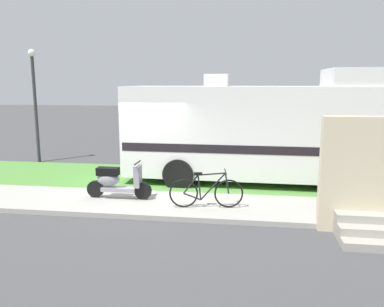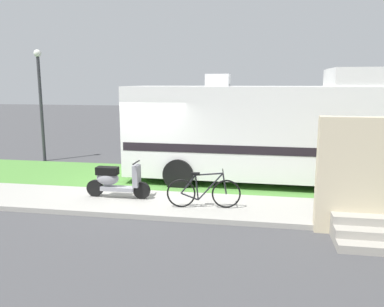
{
  "view_description": "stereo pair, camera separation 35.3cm",
  "coord_description": "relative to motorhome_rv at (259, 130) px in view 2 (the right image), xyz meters",
  "views": [
    {
      "loc": [
        2.99,
        -10.32,
        3.06
      ],
      "look_at": [
        1.47,
        0.3,
        1.1
      ],
      "focal_mm": 36.43,
      "sensor_mm": 36.0,
      "label": 1
    },
    {
      "loc": [
        3.34,
        -10.27,
        3.06
      ],
      "look_at": [
        1.47,
        0.3,
        1.1
      ],
      "focal_mm": 36.43,
      "sensor_mm": 36.0,
      "label": 2
    }
  ],
  "objects": [
    {
      "name": "bicycle",
      "position": [
        -1.24,
        -3.04,
        -1.13
      ],
      "size": [
        1.75,
        0.52,
        0.9
      ],
      "color": "black",
      "rests_on": "ground"
    },
    {
      "name": "street_lamp_post",
      "position": [
        -8.34,
        2.01,
        0.96
      ],
      "size": [
        0.28,
        0.28,
        4.29
      ],
      "color": "#333338",
      "rests_on": "ground"
    },
    {
      "name": "porch_steps",
      "position": [
        2.2,
        -3.88,
        -0.67
      ],
      "size": [
        2.0,
        1.26,
        2.4
      ],
      "color": "#9E998E",
      "rests_on": "ground"
    },
    {
      "name": "motorhome_rv",
      "position": [
        0.0,
        0.0,
        0.0
      ],
      "size": [
        7.73,
        2.72,
        3.45
      ],
      "color": "silver",
      "rests_on": "ground"
    },
    {
      "name": "sidewalk",
      "position": [
        -3.3,
        -2.79,
        -1.58
      ],
      "size": [
        24.0,
        2.0,
        0.12
      ],
      "color": "#9E9B93",
      "rests_on": "ground"
    },
    {
      "name": "bottle_green",
      "position": [
        2.16,
        -2.85,
        -1.4
      ],
      "size": [
        0.06,
        0.06,
        0.27
      ],
      "color": "brown",
      "rests_on": "ground"
    },
    {
      "name": "scooter",
      "position": [
        -3.6,
        -2.6,
        -1.06
      ],
      "size": [
        1.71,
        0.5,
        0.97
      ],
      "color": "black",
      "rests_on": "ground"
    },
    {
      "name": "grass_strip",
      "position": [
        -3.3,
        -0.09,
        -1.6
      ],
      "size": [
        24.0,
        3.4,
        0.08
      ],
      "color": "#4C8438",
      "rests_on": "ground"
    },
    {
      "name": "ground_plane",
      "position": [
        -3.3,
        -1.59,
        -1.64
      ],
      "size": [
        80.0,
        80.0,
        0.0
      ],
      "primitive_type": "plane",
      "color": "#424244"
    },
    {
      "name": "pickup_truck_near",
      "position": [
        2.53,
        4.16,
        -0.71
      ],
      "size": [
        5.81,
        2.51,
        1.72
      ],
      "color": "#1E478C",
      "rests_on": "ground"
    }
  ]
}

